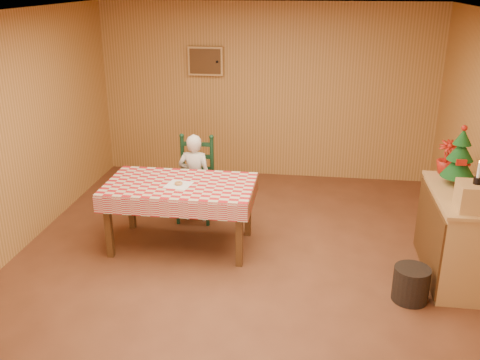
% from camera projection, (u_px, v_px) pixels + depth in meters
% --- Properties ---
extents(ground, '(6.00, 6.00, 0.00)m').
position_uv_depth(ground, '(237.00, 270.00, 5.67)').
color(ground, brown).
rests_on(ground, ground).
extents(cabin_walls, '(5.10, 6.05, 2.65)m').
position_uv_depth(cabin_walls, '(244.00, 89.00, 5.51)').
color(cabin_walls, '#B98443').
rests_on(cabin_walls, ground).
extents(dining_table, '(1.66, 0.96, 0.77)m').
position_uv_depth(dining_table, '(180.00, 190.00, 5.95)').
color(dining_table, '#533216').
rests_on(dining_table, ground).
extents(ladder_chair, '(0.44, 0.40, 1.08)m').
position_uv_depth(ladder_chair, '(196.00, 181.00, 6.75)').
color(ladder_chair, black).
rests_on(ladder_chair, ground).
extents(seated_child, '(0.41, 0.27, 1.12)m').
position_uv_depth(seated_child, '(195.00, 178.00, 6.67)').
color(seated_child, silver).
rests_on(seated_child, ground).
extents(napkin, '(0.30, 0.30, 0.00)m').
position_uv_depth(napkin, '(179.00, 185.00, 5.88)').
color(napkin, white).
rests_on(napkin, dining_table).
extents(donut, '(0.11, 0.11, 0.03)m').
position_uv_depth(donut, '(179.00, 183.00, 5.87)').
color(donut, '#CB8C49').
rests_on(donut, napkin).
extents(shelf_unit, '(0.54, 1.24, 0.93)m').
position_uv_depth(shelf_unit, '(454.00, 235.00, 5.40)').
color(shelf_unit, tan).
rests_on(shelf_unit, ground).
extents(crate, '(0.30, 0.30, 0.25)m').
position_uv_depth(crate, '(475.00, 197.00, 4.82)').
color(crate, tan).
rests_on(crate, shelf_unit).
extents(christmas_tree, '(0.34, 0.34, 0.62)m').
position_uv_depth(christmas_tree, '(460.00, 158.00, 5.37)').
color(christmas_tree, '#533216').
rests_on(christmas_tree, shelf_unit).
extents(flower_arrangement, '(0.23, 0.23, 0.37)m').
position_uv_depth(flower_arrangement, '(447.00, 157.00, 5.69)').
color(flower_arrangement, '#9E180E').
rests_on(flower_arrangement, shelf_unit).
extents(candle_set, '(0.07, 0.07, 0.22)m').
position_uv_depth(candle_set, '(478.00, 177.00, 4.76)').
color(candle_set, black).
rests_on(candle_set, crate).
extents(storage_bin, '(0.44, 0.44, 0.34)m').
position_uv_depth(storage_bin, '(411.00, 284.00, 5.09)').
color(storage_bin, black).
rests_on(storage_bin, ground).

